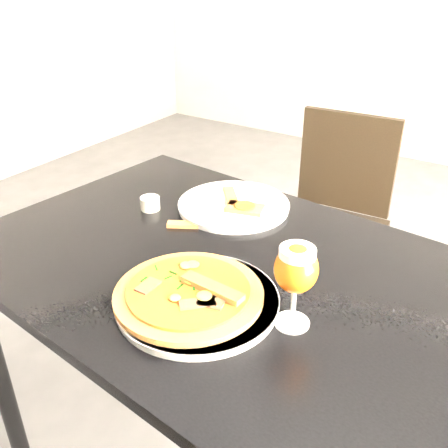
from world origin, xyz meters
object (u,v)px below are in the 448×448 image
Objects in this scene: pizza at (189,293)px; chair_far at (333,216)px; beer_glass at (296,270)px; dining_table at (224,294)px.

chair_far is at bearing 94.92° from pizza.
beer_glass is (0.20, 0.06, 0.10)m from pizza.
pizza is at bearing -163.90° from beer_glass.
beer_glass is at bearing -77.21° from chair_far.
pizza is 0.23m from beer_glass.
dining_table is at bearing 99.42° from pizza.
dining_table is 7.52× the size of beer_glass.
beer_glass is (0.23, -0.11, 0.21)m from dining_table.
chair_far is at bearing 106.34° from beer_glass.
dining_table is at bearing 154.10° from beer_glass.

